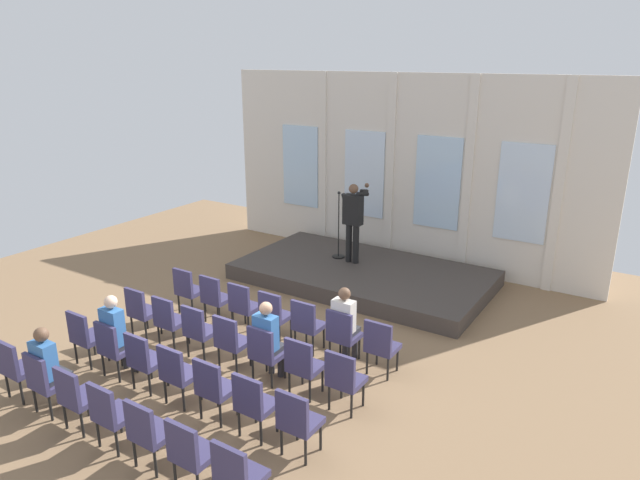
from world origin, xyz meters
TOP-DOWN VIEW (x-y plane):
  - ground_plane at (0.00, 0.00)m, footprint 16.58×16.58m
  - rear_partition at (0.04, 6.37)m, footprint 9.41×0.14m
  - stage_platform at (0.00, 4.60)m, footprint 5.39×2.95m
  - speaker at (-0.38, 4.79)m, footprint 0.52×0.69m
  - mic_stand at (-0.81, 4.89)m, footprint 0.28×0.28m
  - chair_r0_c0 at (-2.06, 1.36)m, footprint 0.46×0.44m
  - chair_r0_c1 at (-1.37, 1.36)m, footprint 0.46×0.44m
  - chair_r0_c2 at (-0.69, 1.36)m, footprint 0.46×0.44m
  - chair_r0_c3 at (0.00, 1.36)m, footprint 0.46×0.44m
  - chair_r0_c4 at (0.69, 1.36)m, footprint 0.46×0.44m
  - chair_r0_c5 at (1.37, 1.36)m, footprint 0.46×0.44m
  - audience_r0_c5 at (1.37, 1.44)m, footprint 0.36×0.39m
  - chair_r0_c6 at (2.06, 1.36)m, footprint 0.46×0.44m
  - chair_r1_c0 at (-2.06, 0.23)m, footprint 0.46×0.44m
  - chair_r1_c1 at (-1.37, 0.23)m, footprint 0.46×0.44m
  - chair_r1_c2 at (-0.69, 0.23)m, footprint 0.46×0.44m
  - chair_r1_c3 at (0.00, 0.23)m, footprint 0.46×0.44m
  - chair_r1_c4 at (0.69, 0.23)m, footprint 0.46×0.44m
  - audience_r1_c4 at (0.69, 0.31)m, footprint 0.36×0.39m
  - chair_r1_c5 at (1.37, 0.23)m, footprint 0.46×0.44m
  - chair_r1_c6 at (2.06, 0.23)m, footprint 0.46×0.44m
  - chair_r2_c0 at (-2.06, -0.90)m, footprint 0.46×0.44m
  - chair_r2_c1 at (-1.37, -0.90)m, footprint 0.46×0.44m
  - audience_r2_c1 at (-1.37, -0.82)m, footprint 0.36×0.39m
  - chair_r2_c2 at (-0.69, -0.90)m, footprint 0.46×0.44m
  - chair_r2_c3 at (0.00, -0.90)m, footprint 0.46×0.44m
  - chair_r2_c4 at (0.69, -0.90)m, footprint 0.46×0.44m
  - chair_r2_c5 at (1.37, -0.90)m, footprint 0.46×0.44m
  - chair_r2_c6 at (2.06, -0.90)m, footprint 0.46×0.44m
  - chair_r3_c0 at (-2.06, -2.03)m, footprint 0.46×0.44m
  - chair_r3_c1 at (-1.37, -2.03)m, footprint 0.46×0.44m
  - audience_r3_c1 at (-1.37, -1.95)m, footprint 0.36×0.39m
  - chair_r3_c2 at (-0.69, -2.03)m, footprint 0.46×0.44m
  - chair_r3_c3 at (0.00, -2.03)m, footprint 0.46×0.44m
  - chair_r3_c4 at (0.69, -2.03)m, footprint 0.46×0.44m
  - chair_r3_c5 at (1.37, -2.03)m, footprint 0.46×0.44m
  - chair_r3_c6 at (2.06, -2.03)m, footprint 0.46×0.44m

SIDE VIEW (x-z plane):
  - ground_plane at x=0.00m, z-range 0.00..0.00m
  - stage_platform at x=0.00m, z-range 0.00..0.34m
  - chair_r0_c0 at x=-2.06m, z-range 0.06..1.00m
  - chair_r0_c1 at x=-1.37m, z-range 0.06..1.00m
  - chair_r0_c2 at x=-0.69m, z-range 0.06..1.00m
  - chair_r0_c3 at x=0.00m, z-range 0.06..1.00m
  - chair_r0_c4 at x=0.69m, z-range 0.06..1.00m
  - chair_r0_c5 at x=1.37m, z-range 0.06..1.00m
  - chair_r0_c6 at x=2.06m, z-range 0.06..1.00m
  - chair_r1_c0 at x=-2.06m, z-range 0.06..1.00m
  - chair_r1_c1 at x=-1.37m, z-range 0.06..1.00m
  - chair_r1_c2 at x=-0.69m, z-range 0.06..1.00m
  - chair_r1_c3 at x=0.00m, z-range 0.06..1.00m
  - chair_r1_c4 at x=0.69m, z-range 0.06..1.00m
  - chair_r1_c5 at x=1.37m, z-range 0.06..1.00m
  - chair_r1_c6 at x=2.06m, z-range 0.06..1.00m
  - chair_r2_c0 at x=-2.06m, z-range 0.06..1.00m
  - chair_r2_c1 at x=-1.37m, z-range 0.06..1.00m
  - chair_r2_c2 at x=-0.69m, z-range 0.06..1.00m
  - chair_r2_c3 at x=0.00m, z-range 0.06..1.00m
  - chair_r2_c4 at x=0.69m, z-range 0.06..1.00m
  - chair_r2_c5 at x=1.37m, z-range 0.06..1.00m
  - chair_r2_c6 at x=2.06m, z-range 0.06..1.00m
  - chair_r3_c0 at x=-2.06m, z-range 0.06..1.00m
  - chair_r3_c1 at x=-1.37m, z-range 0.06..1.00m
  - chair_r3_c2 at x=-0.69m, z-range 0.06..1.00m
  - chair_r3_c3 at x=0.00m, z-range 0.06..1.00m
  - chair_r3_c4 at x=0.69m, z-range 0.06..1.00m
  - chair_r3_c5 at x=1.37m, z-range 0.06..1.00m
  - chair_r3_c6 at x=2.06m, z-range 0.06..1.00m
  - mic_stand at x=-0.81m, z-range -0.10..1.45m
  - audience_r3_c1 at x=-1.37m, z-range 0.07..1.37m
  - audience_r0_c5 at x=1.37m, z-range 0.07..1.37m
  - audience_r1_c4 at x=0.69m, z-range 0.07..1.39m
  - audience_r2_c1 at x=-1.37m, z-range 0.07..1.42m
  - speaker at x=-0.38m, z-range 0.49..2.28m
  - rear_partition at x=0.04m, z-range -0.01..4.41m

